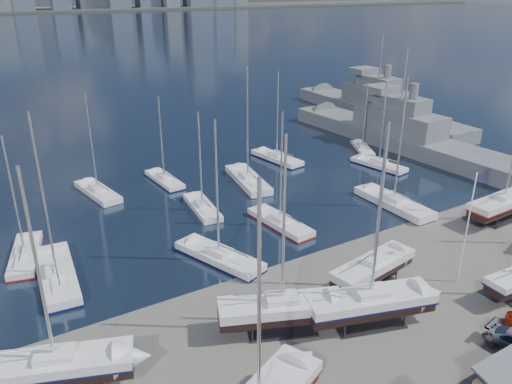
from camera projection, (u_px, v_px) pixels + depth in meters
ground at (394, 297)px, 44.35m from camera, size 1400.00×1400.00×0.00m
water at (0, 33)px, 289.12m from camera, size 1400.00×600.00×0.40m
sailboat_cradle_0 at (56, 366)px, 33.32m from camera, size 10.46×6.19×16.31m
sailboat_cradle_2 at (282, 309)px, 39.26m from camera, size 10.32×6.39×16.31m
sailboat_cradle_3 at (370, 302)px, 39.99m from camera, size 10.94×5.92×16.95m
sailboat_cradle_4 at (373, 267)px, 45.20m from camera, size 9.55×4.00×15.18m
sailboat_cradle_6 at (504, 203)px, 58.16m from camera, size 10.39×3.17×16.61m
sailboat_moored_0 at (57, 277)px, 46.82m from camera, size 4.21×11.54×16.88m
sailboat_moored_1 at (26, 256)px, 50.44m from camera, size 4.68×9.39×13.52m
sailboat_moored_2 at (98, 193)px, 65.74m from camera, size 4.07×9.70×14.20m
sailboat_moored_3 at (219, 258)px, 50.08m from camera, size 6.04×10.55×15.22m
sailboat_moored_4 at (202, 208)px, 61.24m from camera, size 3.49×8.81×12.95m
sailboat_moored_5 at (164, 180)px, 69.98m from camera, size 2.85×8.63×12.73m
sailboat_moored_6 at (280, 223)px, 57.33m from camera, size 3.44×9.59×14.04m
sailboat_moored_7 at (248, 181)px, 69.65m from camera, size 5.10×11.53×16.84m
sailboat_moored_8 at (277, 159)px, 78.64m from camera, size 4.06×10.04×14.59m
sailboat_moored_9 at (393, 204)px, 62.31m from camera, size 3.36×11.32×17.01m
sailboat_moored_10 at (379, 166)px, 75.77m from camera, size 4.04×9.25×13.37m
sailboat_moored_11 at (362, 149)px, 83.32m from camera, size 5.63×8.05×11.84m
naval_ship_east at (397, 136)px, 85.70m from camera, size 9.13×46.38×18.15m
naval_ship_west at (376, 110)px, 103.96m from camera, size 9.96×46.85×18.19m
flagpole at (469, 222)px, 44.36m from camera, size 0.96×0.12×10.85m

